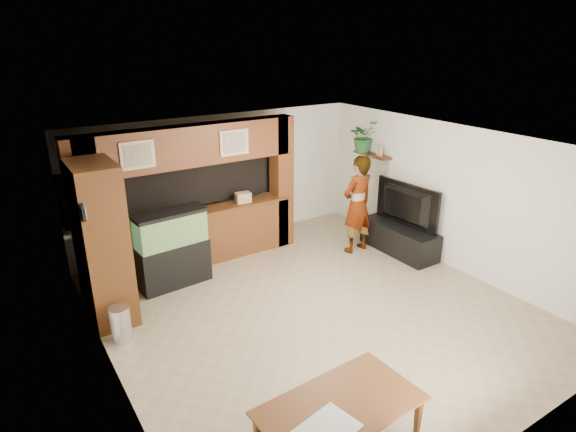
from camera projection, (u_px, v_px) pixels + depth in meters
floor at (314, 309)px, 7.54m from camera, size 6.50×6.50×0.00m
ceiling at (317, 145)px, 6.62m from camera, size 6.50×6.50×0.00m
wall_back at (220, 180)px, 9.63m from camera, size 6.00×0.00×6.00m
wall_left at (105, 287)px, 5.55m from camera, size 0.00×6.50×6.50m
wall_right at (451, 197)px, 8.60m from camera, size 0.00×6.50×6.50m
partition at (187, 195)px, 8.66m from camera, size 4.20×0.99×2.60m
wall_clock at (83, 212)px, 6.14m from camera, size 0.05×0.25×0.25m
wall_shelf at (372, 155)px, 9.91m from camera, size 0.25×0.90×0.04m
pantry_cabinet at (102, 244)px, 6.93m from camera, size 0.60×0.99×2.41m
trash_can at (121, 324)px, 6.68m from camera, size 0.28×0.28×0.52m
aquarium at (172, 250)px, 8.06m from camera, size 1.20×0.45×1.33m
tv_stand at (399, 239)px, 9.44m from camera, size 0.59×1.62×0.54m
television at (402, 206)px, 9.19m from camera, size 0.29×1.47×0.84m
photo_frame at (379, 151)px, 9.71m from camera, size 0.07×0.17×0.22m
potted_plant at (363, 136)px, 9.99m from camera, size 0.65×0.58×0.65m
person at (357, 204)px, 9.25m from camera, size 0.74×0.53×1.93m
microphone at (368, 155)px, 8.79m from camera, size 0.03×0.09×0.15m
dining_table at (342, 429)px, 4.87m from camera, size 1.70×0.99×0.58m
newspaper_a at (327, 429)px, 4.48m from camera, size 0.65×0.52×0.01m
counter_box at (243, 198)px, 9.10m from camera, size 0.30×0.22×0.19m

